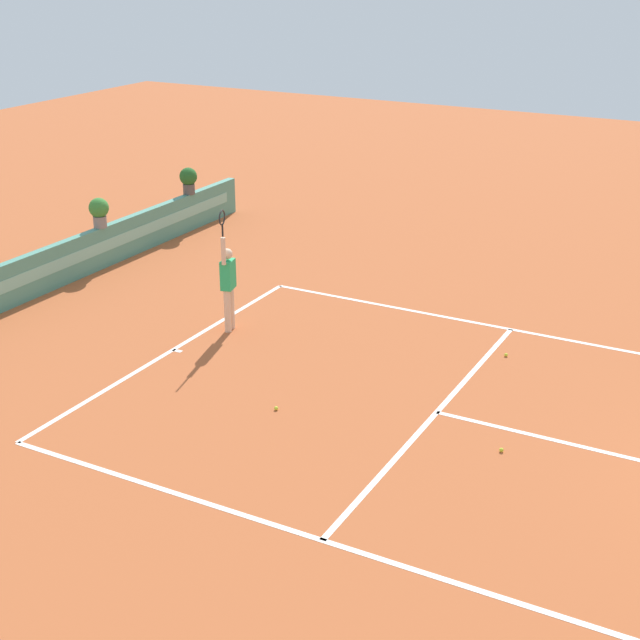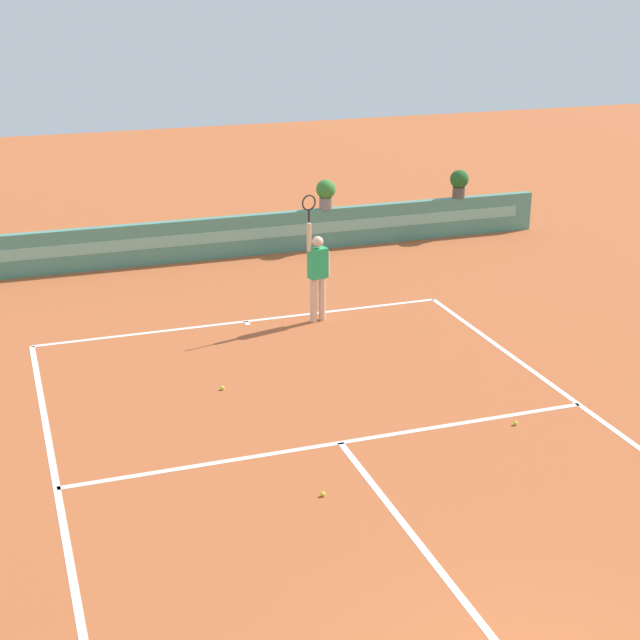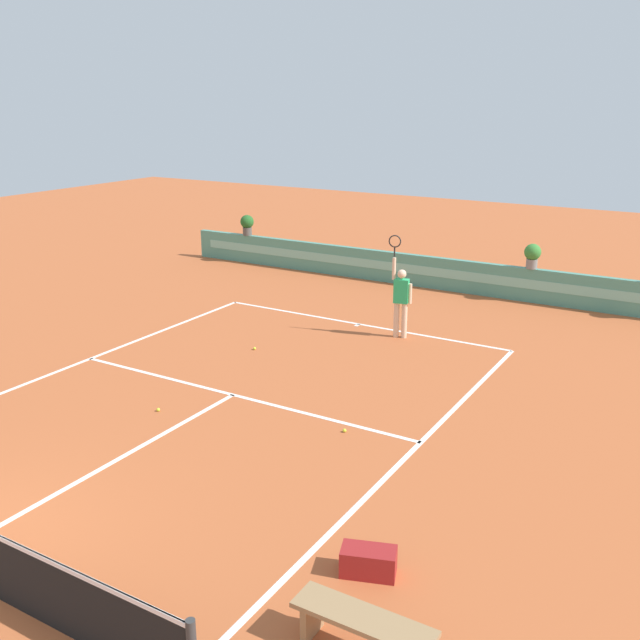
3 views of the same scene
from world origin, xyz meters
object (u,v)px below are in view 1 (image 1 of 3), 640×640
at_px(tennis_ball_near_baseline, 501,450).
at_px(potted_plant_right, 99,211).
at_px(tennis_player, 228,282).
at_px(potted_plant_far_right, 188,179).
at_px(tennis_ball_by_sideline, 276,408).
at_px(tennis_ball_mid_court, 506,355).

relative_size(tennis_ball_near_baseline, potted_plant_right, 0.09).
xyz_separation_m(tennis_player, potted_plant_far_right, (5.53, 4.92, 0.36)).
xyz_separation_m(tennis_ball_by_sideline, potted_plant_far_right, (8.11, 7.55, 1.38)).
height_order(tennis_ball_mid_court, potted_plant_right, potted_plant_right).
height_order(tennis_player, tennis_ball_by_sideline, tennis_player).
distance_m(tennis_ball_mid_court, potted_plant_far_right, 11.20).
distance_m(tennis_player, potted_plant_right, 5.28).
bearing_deg(tennis_ball_by_sideline, potted_plant_right, 59.37).
bearing_deg(tennis_ball_mid_court, potted_plant_far_right, 68.18).
bearing_deg(tennis_ball_mid_court, tennis_player, 104.51).
bearing_deg(tennis_ball_by_sideline, tennis_ball_near_baseline, -83.12).
bearing_deg(tennis_ball_near_baseline, potted_plant_right, 70.54).
relative_size(tennis_ball_by_sideline, potted_plant_far_right, 0.09).
bearing_deg(tennis_player, tennis_ball_by_sideline, -134.41).
distance_m(tennis_player, tennis_ball_near_baseline, 6.86).
bearing_deg(tennis_ball_mid_court, tennis_ball_by_sideline, 145.24).
height_order(tennis_player, potted_plant_far_right, tennis_player).
height_order(tennis_ball_mid_court, tennis_ball_by_sideline, same).
bearing_deg(potted_plant_right, tennis_ball_by_sideline, -120.63).
distance_m(tennis_ball_mid_court, potted_plant_right, 10.42).
bearing_deg(tennis_ball_near_baseline, tennis_player, 71.77).
distance_m(potted_plant_right, potted_plant_far_right, 3.63).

